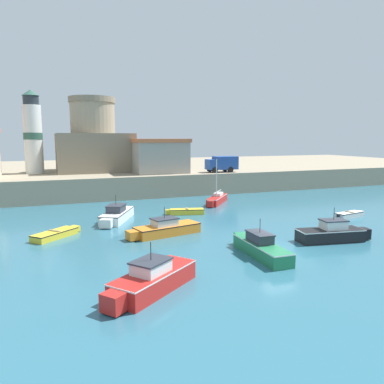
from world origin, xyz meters
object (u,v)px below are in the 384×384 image
dinghy_white_3 (350,215)px  fortress (94,145)px  sailboat_red_4 (217,199)px  motorboat_orange_5 (165,229)px  lighthouse (33,134)px  dinghy_yellow_1 (56,234)px  harbor_shed_near_wharf (158,156)px  truck_on_quay (222,163)px  dinghy_yellow_9 (186,211)px  motorboat_black_2 (332,233)px  motorboat_white_6 (116,215)px  motorboat_red_0 (152,279)px  motorboat_green_7 (260,247)px

dinghy_white_3 → fortress: fortress is taller
sailboat_red_4 → motorboat_orange_5: bearing=-130.5°
fortress → lighthouse: 8.24m
dinghy_yellow_1 → fortress: bearing=76.9°
sailboat_red_4 → dinghy_white_3: bearing=-53.9°
harbor_shed_near_wharf → truck_on_quay: 8.90m
dinghy_yellow_9 → dinghy_yellow_1: bearing=-159.3°
dinghy_white_3 → lighthouse: lighthouse is taller
motorboat_black_2 → dinghy_white_3: (7.50, 6.05, -0.32)m
dinghy_white_3 → motorboat_white_6: (-21.22, 6.69, 0.28)m
motorboat_red_0 → truck_on_quay: truck_on_quay is taller
dinghy_yellow_1 → motorboat_black_2: (19.11, -8.53, 0.33)m
harbor_shed_near_wharf → sailboat_red_4: bearing=-70.0°
harbor_shed_near_wharf → truck_on_quay: size_ratio=1.68×
dinghy_yellow_9 → fortress: size_ratio=0.38×
dinghy_yellow_1 → sailboat_red_4: size_ratio=0.73×
motorboat_orange_5 → truck_on_quay: truck_on_quay is taller
harbor_shed_near_wharf → motorboat_black_2: bearing=-80.0°
motorboat_orange_5 → motorboat_green_7: motorboat_green_7 is taller
lighthouse → truck_on_quay: size_ratio=2.53×
fortress → lighthouse: bearing=-171.4°
motorboat_white_6 → truck_on_quay: truck_on_quay is taller
motorboat_orange_5 → lighthouse: size_ratio=0.56×
motorboat_red_0 → fortress: bearing=87.3°
dinghy_yellow_1 → motorboat_orange_5: 8.42m
motorboat_red_0 → motorboat_green_7: motorboat_red_0 is taller
motorboat_white_6 → motorboat_green_7: bearing=-63.3°
motorboat_orange_5 → motorboat_white_6: 7.06m
motorboat_black_2 → motorboat_orange_5: (-11.02, 6.22, -0.09)m
dinghy_white_3 → motorboat_white_6: size_ratio=0.59×
harbor_shed_near_wharf → motorboat_orange_5: bearing=-105.0°
sailboat_red_4 → lighthouse: size_ratio=0.47×
truck_on_quay → dinghy_yellow_9: bearing=-128.4°
dinghy_white_3 → motorboat_orange_5: bearing=179.5°
motorboat_green_7 → truck_on_quay: 29.00m
motorboat_green_7 → lighthouse: lighthouse is taller
motorboat_red_0 → fortress: size_ratio=0.53×
motorboat_green_7 → fortress: 36.72m
motorboat_black_2 → sailboat_red_4: bearing=93.5°
dinghy_yellow_9 → motorboat_white_6: bearing=-176.0°
motorboat_white_6 → motorboat_red_0: bearing=-93.9°
motorboat_white_6 → fortress: size_ratio=0.60×
dinghy_white_3 → fortress: (-20.54, 28.59, 6.32)m
motorboat_orange_5 → truck_on_quay: bearing=53.8°
dinghy_yellow_1 → motorboat_green_7: size_ratio=0.62×
dinghy_white_3 → motorboat_orange_5: 18.52m
motorboat_white_6 → fortress: bearing=88.2°
sailboat_red_4 → lighthouse: 26.45m
dinghy_yellow_1 → motorboat_red_0: bearing=-71.4°
motorboat_green_7 → motorboat_white_6: bearing=116.7°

